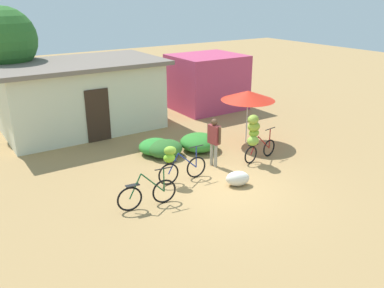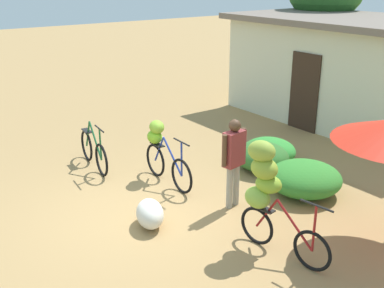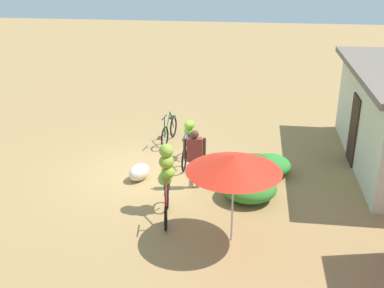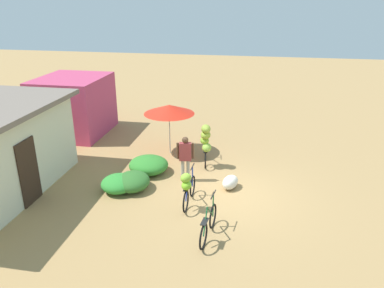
{
  "view_description": "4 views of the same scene",
  "coord_description": "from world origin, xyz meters",
  "px_view_note": "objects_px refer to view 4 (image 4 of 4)",
  "views": [
    {
      "loc": [
        -6.52,
        -8.3,
        5.31
      ],
      "look_at": [
        0.02,
        1.64,
        0.83
      ],
      "focal_mm": 37.76,
      "sensor_mm": 36.0,
      "label": 1
    },
    {
      "loc": [
        6.31,
        -3.56,
        3.89
      ],
      "look_at": [
        0.29,
        0.84,
        1.17
      ],
      "focal_mm": 43.96,
      "sensor_mm": 36.0,
      "label": 2
    },
    {
      "loc": [
        11.66,
        2.82,
        5.78
      ],
      "look_at": [
        0.28,
        1.29,
        1.05
      ],
      "focal_mm": 44.23,
      "sensor_mm": 36.0,
      "label": 3
    },
    {
      "loc": [
        -10.53,
        -0.89,
        5.87
      ],
      "look_at": [
        1.19,
        1.27,
        1.18
      ],
      "focal_mm": 35.16,
      "sensor_mm": 36.0,
      "label": 4
    }
  ],
  "objects_px": {
    "shop_pink": "(74,106)",
    "bicycle_center_loaded": "(206,141)",
    "produce_sack": "(230,182)",
    "person_vendor": "(185,155)",
    "bicycle_leftmost": "(208,225)",
    "bicycle_near_pile": "(188,187)",
    "market_umbrella": "(169,109)"
  },
  "relations": [
    {
      "from": "bicycle_center_loaded",
      "to": "person_vendor",
      "type": "xyz_separation_m",
      "value": [
        -1.28,
        0.49,
        -0.02
      ]
    },
    {
      "from": "shop_pink",
      "to": "bicycle_leftmost",
      "type": "bearing_deg",
      "value": -134.24
    },
    {
      "from": "bicycle_leftmost",
      "to": "bicycle_near_pile",
      "type": "xyz_separation_m",
      "value": [
        1.38,
        0.81,
        0.3
      ]
    },
    {
      "from": "shop_pink",
      "to": "bicycle_leftmost",
      "type": "relative_size",
      "value": 1.96
    },
    {
      "from": "bicycle_center_loaded",
      "to": "person_vendor",
      "type": "height_order",
      "value": "bicycle_center_loaded"
    },
    {
      "from": "bicycle_center_loaded",
      "to": "bicycle_near_pile",
      "type": "bearing_deg",
      "value": 178.28
    },
    {
      "from": "produce_sack",
      "to": "market_umbrella",
      "type": "bearing_deg",
      "value": 45.78
    },
    {
      "from": "shop_pink",
      "to": "person_vendor",
      "type": "bearing_deg",
      "value": -123.41
    },
    {
      "from": "bicycle_leftmost",
      "to": "bicycle_center_loaded",
      "type": "relative_size",
      "value": 0.98
    },
    {
      "from": "bicycle_leftmost",
      "to": "produce_sack",
      "type": "height_order",
      "value": "bicycle_leftmost"
    },
    {
      "from": "shop_pink",
      "to": "produce_sack",
      "type": "relative_size",
      "value": 4.57
    },
    {
      "from": "bicycle_leftmost",
      "to": "person_vendor",
      "type": "relative_size",
      "value": 1.02
    },
    {
      "from": "market_umbrella",
      "to": "bicycle_center_loaded",
      "type": "bearing_deg",
      "value": -122.85
    },
    {
      "from": "bicycle_leftmost",
      "to": "bicycle_center_loaded",
      "type": "height_order",
      "value": "bicycle_center_loaded"
    },
    {
      "from": "bicycle_center_loaded",
      "to": "produce_sack",
      "type": "height_order",
      "value": "bicycle_center_loaded"
    },
    {
      "from": "shop_pink",
      "to": "market_umbrella",
      "type": "distance_m",
      "value": 5.09
    },
    {
      "from": "shop_pink",
      "to": "bicycle_near_pile",
      "type": "height_order",
      "value": "shop_pink"
    },
    {
      "from": "bicycle_center_loaded",
      "to": "person_vendor",
      "type": "distance_m",
      "value": 1.38
    },
    {
      "from": "bicycle_center_loaded",
      "to": "bicycle_leftmost",
      "type": "bearing_deg",
      "value": -170.49
    },
    {
      "from": "shop_pink",
      "to": "person_vendor",
      "type": "distance_m",
      "value": 7.08
    },
    {
      "from": "shop_pink",
      "to": "bicycle_center_loaded",
      "type": "distance_m",
      "value": 6.91
    },
    {
      "from": "bicycle_center_loaded",
      "to": "produce_sack",
      "type": "relative_size",
      "value": 2.38
    },
    {
      "from": "produce_sack",
      "to": "person_vendor",
      "type": "xyz_separation_m",
      "value": [
        0.26,
        1.54,
        0.76
      ]
    },
    {
      "from": "bicycle_near_pile",
      "to": "shop_pink",
      "type": "bearing_deg",
      "value": 48.62
    },
    {
      "from": "bicycle_center_loaded",
      "to": "produce_sack",
      "type": "xyz_separation_m",
      "value": [
        -1.54,
        -1.05,
        -0.78
      ]
    },
    {
      "from": "bicycle_leftmost",
      "to": "produce_sack",
      "type": "distance_m",
      "value": 2.81
    },
    {
      "from": "market_umbrella",
      "to": "person_vendor",
      "type": "height_order",
      "value": "market_umbrella"
    },
    {
      "from": "shop_pink",
      "to": "bicycle_near_pile",
      "type": "bearing_deg",
      "value": -131.38
    },
    {
      "from": "market_umbrella",
      "to": "bicycle_center_loaded",
      "type": "height_order",
      "value": "market_umbrella"
    },
    {
      "from": "bicycle_center_loaded",
      "to": "person_vendor",
      "type": "relative_size",
      "value": 1.04
    },
    {
      "from": "person_vendor",
      "to": "bicycle_leftmost",
      "type": "bearing_deg",
      "value": -158.19
    },
    {
      "from": "bicycle_leftmost",
      "to": "person_vendor",
      "type": "bearing_deg",
      "value": 21.81
    }
  ]
}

